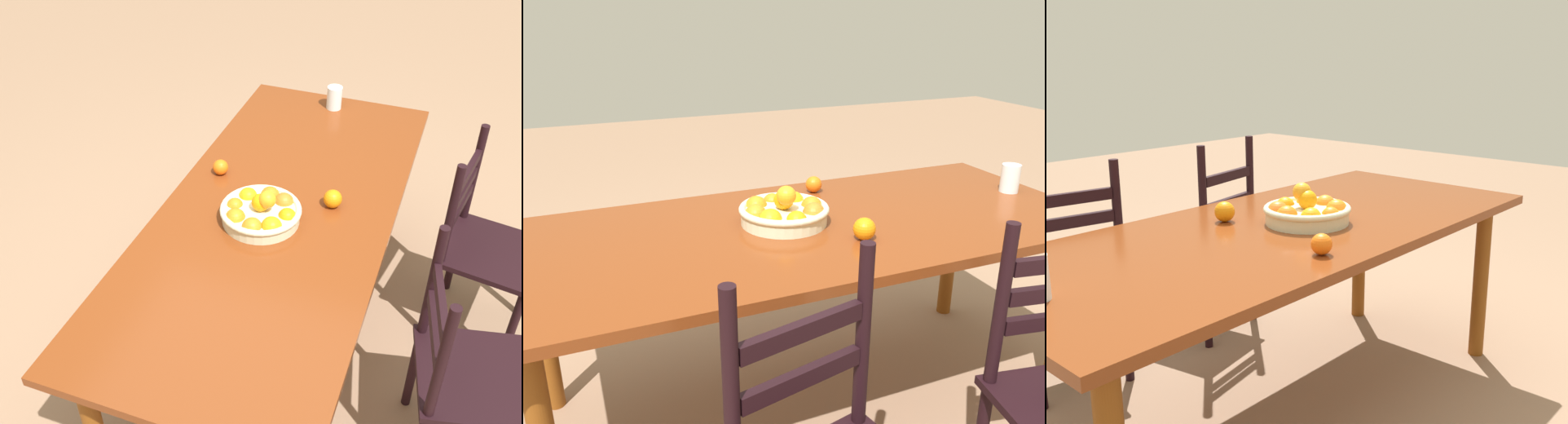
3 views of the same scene
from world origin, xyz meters
The scene contains 6 objects.
ground_plane centered at (0.00, 0.00, 0.00)m, with size 12.00×12.00×0.00m, color #8E6D54.
dining_table centered at (0.00, 0.00, 0.65)m, with size 2.04×0.88×0.73m.
fruit_bowl centered at (0.08, -0.04, 0.77)m, with size 0.31×0.31×0.14m.
orange_loose_0 centered at (-0.10, 0.19, 0.77)m, with size 0.07×0.07×0.07m, color orange.
orange_loose_1 centered at (-0.16, -0.31, 0.76)m, with size 0.07×0.07×0.07m, color orange.
drinking_glass centered at (-0.89, -0.01, 0.79)m, with size 0.07×0.07×0.11m, color silver.
Camera 2 is at (0.77, 1.61, 1.43)m, focal length 38.13 mm.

